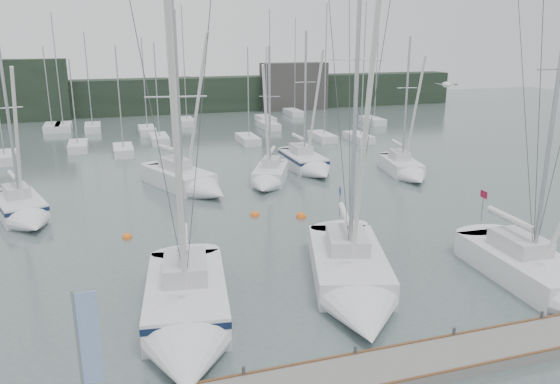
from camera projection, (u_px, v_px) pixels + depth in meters
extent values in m
plane|color=#4E5F5D|center=(357.00, 303.00, 23.38)|extent=(160.00, 160.00, 0.00)
cube|color=slate|center=(420.00, 363.00, 18.75)|extent=(24.00, 2.00, 0.40)
cube|color=black|center=(173.00, 96.00, 79.40)|extent=(90.00, 4.00, 5.00)
cube|color=black|center=(20.00, 91.00, 71.28)|extent=(12.00, 3.00, 8.00)
cube|color=#3B3836|center=(294.00, 86.00, 82.57)|extent=(10.00, 3.00, 7.00)
cube|color=silver|center=(147.00, 131.00, 63.11)|extent=(1.80, 4.50, 0.90)
cylinder|color=#9C9EA3|center=(144.00, 83.00, 61.14)|extent=(0.12, 0.12, 9.98)
cube|color=silver|center=(159.00, 139.00, 57.95)|extent=(1.80, 4.50, 0.90)
cylinder|color=#9C9EA3|center=(157.00, 90.00, 56.03)|extent=(0.12, 0.12, 9.55)
cube|color=silver|center=(372.00, 121.00, 70.23)|extent=(1.80, 4.50, 0.90)
cylinder|color=#9C9EA3|center=(377.00, 69.00, 67.94)|extent=(0.12, 0.12, 12.22)
cube|color=silver|center=(93.00, 128.00, 65.07)|extent=(1.80, 4.50, 0.90)
cylinder|color=#9C9EA3|center=(88.00, 79.00, 63.02)|extent=(0.12, 0.12, 10.61)
cube|color=silver|center=(186.00, 122.00, 69.49)|extent=(1.80, 4.50, 0.90)
cylinder|color=#9C9EA3|center=(184.00, 63.00, 67.00)|extent=(0.12, 0.12, 13.71)
cube|color=silver|center=(78.00, 147.00, 54.11)|extent=(1.80, 4.50, 0.90)
cylinder|color=#9C9EA3|center=(73.00, 102.00, 52.41)|extent=(0.12, 0.12, 8.06)
cube|color=silver|center=(52.00, 128.00, 65.11)|extent=(1.80, 4.50, 0.90)
cylinder|color=#9C9EA3|center=(47.00, 86.00, 63.26)|extent=(0.12, 0.12, 9.06)
cube|color=silver|center=(6.00, 158.00, 49.24)|extent=(1.80, 4.50, 0.90)
cube|color=silver|center=(293.00, 113.00, 77.43)|extent=(1.80, 4.50, 0.90)
cylinder|color=#9C9EA3|center=(295.00, 65.00, 75.12)|extent=(0.12, 0.12, 12.46)
cube|color=silver|center=(64.00, 127.00, 65.42)|extent=(1.80, 4.50, 0.90)
cylinder|color=#9C9EA3|center=(57.00, 70.00, 63.07)|extent=(0.12, 0.12, 12.72)
cube|color=silver|center=(248.00, 140.00, 57.74)|extent=(1.80, 4.50, 0.90)
cylinder|color=#9C9EA3|center=(248.00, 92.00, 55.89)|extent=(0.12, 0.12, 9.11)
cube|color=silver|center=(359.00, 138.00, 58.72)|extent=(1.80, 4.50, 0.90)
cylinder|color=#9C9EA3|center=(363.00, 70.00, 56.27)|extent=(0.12, 0.12, 13.46)
cube|color=silver|center=(269.00, 126.00, 66.57)|extent=(1.80, 4.50, 0.90)
cylinder|color=#9C9EA3|center=(270.00, 68.00, 64.17)|extent=(0.12, 0.12, 13.06)
cube|color=silver|center=(123.00, 151.00, 52.26)|extent=(1.80, 4.50, 0.90)
cylinder|color=#9C9EA3|center=(119.00, 97.00, 50.38)|extent=(0.12, 0.12, 9.36)
cube|color=silver|center=(322.00, 137.00, 59.13)|extent=(1.80, 4.50, 0.90)
cylinder|color=#9C9EA3|center=(325.00, 70.00, 56.69)|extent=(0.12, 0.12, 13.36)
cube|color=silver|center=(266.00, 120.00, 71.26)|extent=(1.80, 4.50, 0.90)
cylinder|color=#9C9EA3|center=(266.00, 82.00, 69.46)|extent=(0.12, 0.12, 8.77)
cube|color=silver|center=(187.00, 300.00, 22.62)|extent=(4.13, 7.11, 1.66)
cone|color=silver|center=(187.00, 366.00, 18.07)|extent=(3.59, 3.31, 3.21)
cube|color=#BABABE|center=(185.00, 267.00, 22.80)|extent=(2.13, 2.91, 0.77)
cylinder|color=#9C9EA3|center=(178.00, 131.00, 20.17)|extent=(0.20, 0.20, 12.63)
cylinder|color=silver|center=(184.00, 238.00, 23.27)|extent=(0.78, 3.29, 0.31)
cube|color=#0F1C38|center=(186.00, 288.00, 22.46)|extent=(4.16, 7.13, 0.28)
cube|color=#1B1F99|center=(183.00, 209.00, 25.22)|extent=(0.11, 0.59, 0.40)
cube|color=silver|center=(348.00, 266.00, 25.97)|extent=(5.30, 7.92, 1.55)
cone|color=silver|center=(365.00, 321.00, 20.98)|extent=(4.07, 3.95, 3.30)
cube|color=#BABABE|center=(347.00, 240.00, 26.15)|extent=(2.59, 3.31, 0.72)
cylinder|color=#9C9EA3|center=(356.00, 95.00, 23.21)|extent=(0.19, 0.19, 14.73)
cylinder|color=silver|center=(345.00, 215.00, 26.79)|extent=(1.33, 3.48, 0.29)
cube|color=#1B1F99|center=(340.00, 191.00, 28.93)|extent=(0.18, 0.54, 0.37)
cube|color=silver|center=(524.00, 269.00, 25.66)|extent=(3.43, 6.93, 1.55)
cube|color=#BABABE|center=(520.00, 242.00, 25.82)|extent=(1.84, 2.79, 0.72)
cylinder|color=#9C9EA3|center=(555.00, 103.00, 23.04)|extent=(0.19, 0.19, 14.09)
cylinder|color=silver|center=(511.00, 218.00, 26.34)|extent=(0.45, 3.32, 0.29)
cube|color=maroon|center=(484.00, 194.00, 28.27)|extent=(0.05, 0.56, 0.37)
cube|color=silver|center=(20.00, 209.00, 34.47)|extent=(3.87, 5.57, 1.49)
cone|color=silver|center=(33.00, 225.00, 31.63)|extent=(3.01, 2.81, 2.48)
cube|color=#BABABE|center=(16.00, 191.00, 34.56)|extent=(1.90, 2.34, 0.69)
cylinder|color=#9C9EA3|center=(9.00, 124.00, 32.66)|extent=(0.18, 0.18, 9.49)
cylinder|color=silver|center=(13.00, 176.00, 34.72)|extent=(1.00, 2.45, 0.28)
cube|color=#0F1C38|center=(19.00, 202.00, 34.34)|extent=(3.90, 5.60, 0.25)
cube|color=silver|center=(180.00, 180.00, 41.10)|extent=(5.00, 6.74, 1.67)
cone|color=silver|center=(213.00, 193.00, 37.93)|extent=(3.60, 3.52, 2.79)
cube|color=#BABABE|center=(175.00, 163.00, 41.16)|extent=(2.38, 2.86, 0.78)
cylinder|color=#9C9EA3|center=(178.00, 93.00, 38.96)|extent=(0.20, 0.20, 11.40)
cylinder|color=silver|center=(170.00, 149.00, 41.37)|extent=(1.48, 2.88, 0.31)
cube|color=silver|center=(270.00, 176.00, 42.65)|extent=(3.99, 5.15, 1.41)
cone|color=silver|center=(264.00, 187.00, 39.50)|extent=(2.89, 2.75, 2.26)
cube|color=#BABABE|center=(271.00, 162.00, 42.81)|extent=(1.91, 2.20, 0.66)
cylinder|color=#9C9EA3|center=(270.00, 109.00, 40.86)|extent=(0.17, 0.17, 9.17)
cylinder|color=silver|center=(272.00, 150.00, 43.01)|extent=(1.19, 2.16, 0.26)
cube|color=silver|center=(303.00, 162.00, 47.03)|extent=(2.67, 5.75, 1.52)
cone|color=silver|center=(321.00, 174.00, 43.29)|extent=(2.65, 2.48, 2.63)
cube|color=#BABABE|center=(301.00, 149.00, 47.18)|extent=(1.46, 2.30, 0.71)
cylinder|color=#9C9EA3|center=(305.00, 95.00, 45.03)|extent=(0.18, 0.18, 10.16)
cylinder|color=silver|center=(298.00, 137.00, 47.51)|extent=(0.30, 2.80, 0.28)
cube|color=#0F1C38|center=(303.00, 157.00, 46.89)|extent=(2.69, 5.77, 0.25)
cube|color=silver|center=(400.00, 168.00, 45.38)|extent=(3.27, 5.56, 1.39)
cone|color=silver|center=(416.00, 179.00, 41.82)|extent=(2.70, 2.64, 2.32)
cube|color=#BABABE|center=(399.00, 154.00, 45.53)|extent=(1.65, 2.29, 0.65)
cylinder|color=#9C9EA3|center=(406.00, 100.00, 43.46)|extent=(0.17, 0.17, 9.83)
cylinder|color=silver|center=(398.00, 143.00, 45.85)|extent=(0.74, 2.55, 0.26)
sphere|color=orange|center=(255.00, 216.00, 34.66)|extent=(0.59, 0.59, 0.59)
sphere|color=orange|center=(301.00, 217.00, 34.35)|extent=(0.66, 0.66, 0.66)
sphere|color=orange|center=(127.00, 238.00, 30.89)|extent=(0.56, 0.56, 0.56)
cylinder|color=#9C9EA3|center=(80.00, 360.00, 14.98)|extent=(0.08, 0.08, 4.19)
cube|color=blue|center=(90.00, 338.00, 14.90)|extent=(0.56, 0.04, 2.79)
ellipsoid|color=white|center=(446.00, 85.00, 21.56)|extent=(0.36, 0.53, 0.22)
cube|color=#919399|center=(441.00, 84.00, 21.40)|extent=(0.52, 0.27, 0.12)
cube|color=#919399|center=(452.00, 84.00, 21.71)|extent=(0.52, 0.27, 0.12)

